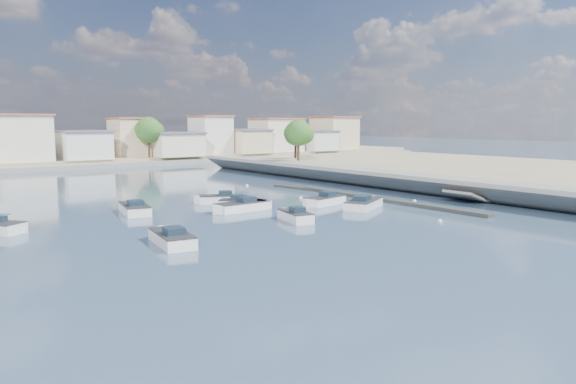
% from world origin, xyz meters
% --- Properties ---
extents(ground, '(400.00, 400.00, 0.00)m').
position_xyz_m(ground, '(0.00, 40.00, 0.00)').
color(ground, '#2F465F').
rests_on(ground, ground).
extents(seawall_walkway, '(5.00, 90.00, 1.80)m').
position_xyz_m(seawall_walkway, '(18.50, 13.00, 0.90)').
color(seawall_walkway, slate).
rests_on(seawall_walkway, ground).
extents(seawall_embankment, '(49.65, 90.00, 2.90)m').
position_xyz_m(seawall_embankment, '(40.10, 12.99, 0.85)').
color(seawall_embankment, slate).
rests_on(seawall_embankment, ground).
extents(breakwater, '(2.00, 31.02, 0.35)m').
position_xyz_m(breakwater, '(6.90, 12.69, 0.17)').
color(breakwater, black).
rests_on(breakwater, ground).
extents(far_shore_land, '(160.00, 40.00, 1.40)m').
position_xyz_m(far_shore_land, '(0.00, 92.00, 0.70)').
color(far_shore_land, gray).
rests_on(far_shore_land, ground).
extents(far_shore_quay, '(160.00, 2.50, 0.80)m').
position_xyz_m(far_shore_quay, '(0.00, 71.00, 0.40)').
color(far_shore_quay, slate).
rests_on(far_shore_quay, ground).
extents(far_town, '(113.01, 12.80, 8.35)m').
position_xyz_m(far_town, '(10.71, 76.92, 4.93)').
color(far_town, beige).
rests_on(far_town, far_shore_land).
extents(shore_trees, '(74.56, 38.32, 7.92)m').
position_xyz_m(shore_trees, '(8.34, 68.11, 6.22)').
color(shore_trees, '#38281E').
rests_on(shore_trees, ground).
extents(motorboat_a, '(2.88, 5.90, 1.48)m').
position_xyz_m(motorboat_a, '(-19.94, 4.16, 0.38)').
color(motorboat_a, white).
rests_on(motorboat_a, ground).
extents(motorboat_b, '(2.60, 4.72, 1.48)m').
position_xyz_m(motorboat_b, '(-7.63, 6.27, 0.38)').
color(motorboat_b, white).
rests_on(motorboat_b, ground).
extents(motorboat_c, '(5.94, 2.34, 1.48)m').
position_xyz_m(motorboat_c, '(-8.62, 13.46, 0.38)').
color(motorboat_c, white).
rests_on(motorboat_c, ground).
extents(motorboat_d, '(5.43, 2.92, 1.48)m').
position_xyz_m(motorboat_d, '(0.27, 11.80, 0.38)').
color(motorboat_d, white).
rests_on(motorboat_d, ground).
extents(motorboat_e, '(3.20, 6.12, 1.48)m').
position_xyz_m(motorboat_e, '(-16.99, 18.41, 0.38)').
color(motorboat_e, white).
rests_on(motorboat_e, ground).
extents(motorboat_f, '(4.89, 3.58, 1.48)m').
position_xyz_m(motorboat_f, '(-7.62, 19.14, 0.38)').
color(motorboat_f, white).
rests_on(motorboat_f, ground).
extents(motorboat_g, '(4.48, 4.52, 1.48)m').
position_xyz_m(motorboat_g, '(-7.19, 14.66, 0.38)').
color(motorboat_g, white).
rests_on(motorboat_g, ground).
extents(motorboat_h, '(6.26, 4.79, 1.48)m').
position_xyz_m(motorboat_h, '(2.40, 8.01, 0.38)').
color(motorboat_h, white).
rests_on(motorboat_h, ground).
extents(mooring_buoys, '(12.61, 32.42, 0.39)m').
position_xyz_m(mooring_buoys, '(2.50, 14.70, 0.05)').
color(mooring_buoys, silver).
rests_on(mooring_buoys, ground).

